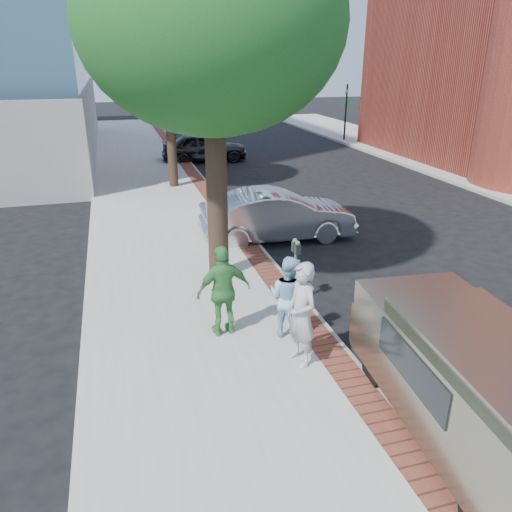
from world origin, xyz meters
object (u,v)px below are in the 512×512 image
object	(u,v)px
parking_meter	(296,257)
person_gray	(302,315)
person_officer	(288,297)
bg_car	(204,147)
van	(470,379)
sedan_silver	(278,215)
person_green	(224,291)

from	to	relation	value
parking_meter	person_gray	xyz separation A→B (m)	(-0.84, -2.57, -0.05)
person_officer	bg_car	size ratio (longest dim) A/B	0.37
van	sedan_silver	bearing A→B (deg)	94.98
parking_meter	van	size ratio (longest dim) A/B	0.28
person_officer	person_green	xyz separation A→B (m)	(-1.23, 0.43, 0.10)
person_green	parking_meter	bearing A→B (deg)	-156.81
person_officer	person_green	size ratio (longest dim) A/B	0.90
person_gray	bg_car	bearing A→B (deg)	162.13
person_officer	bg_car	world-z (taller)	person_officer
person_officer	van	size ratio (longest dim) A/B	0.33
van	person_officer	bearing A→B (deg)	122.12
van	person_green	bearing A→B (deg)	133.05
person_officer	bg_car	distance (m)	19.44
parking_meter	bg_car	world-z (taller)	parking_meter
van	parking_meter	bearing A→B (deg)	106.42
person_green	sedan_silver	distance (m)	6.29
person_gray	bg_car	distance (m)	20.46
person_gray	person_green	xyz separation A→B (m)	(-1.12, 1.44, -0.04)
parking_meter	person_green	distance (m)	2.27
sedan_silver	person_green	bearing A→B (deg)	154.59
parking_meter	person_gray	world-z (taller)	person_gray
person_green	van	size ratio (longest dim) A/B	0.37
sedan_silver	bg_car	bearing A→B (deg)	2.42
person_gray	sedan_silver	bearing A→B (deg)	152.76
bg_car	van	size ratio (longest dim) A/B	0.90
person_officer	van	distance (m)	3.76
person_gray	van	distance (m)	2.96
parking_meter	van	world-z (taller)	van
parking_meter	bg_car	bearing A→B (deg)	86.37
parking_meter	bg_car	xyz separation A→B (m)	(1.13, 17.79, -0.40)
person_green	bg_car	distance (m)	19.17
parking_meter	person_officer	world-z (taller)	person_officer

